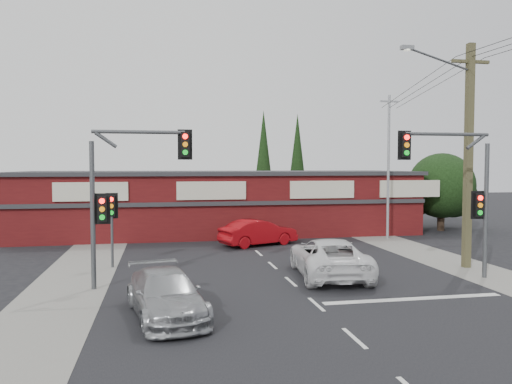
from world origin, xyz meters
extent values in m
plane|color=black|center=(0.00, 0.00, 0.00)|extent=(120.00, 120.00, 0.00)
cube|color=black|center=(0.00, 5.00, 0.01)|extent=(14.00, 70.00, 0.01)
cube|color=gray|center=(-8.50, 5.00, 0.01)|extent=(3.00, 70.00, 0.02)
cube|color=gray|center=(8.50, 5.00, 0.01)|extent=(3.00, 70.00, 0.02)
cube|color=silver|center=(3.50, -1.50, 0.01)|extent=(6.50, 0.35, 0.01)
imported|color=white|center=(1.82, 2.47, 0.80)|extent=(3.28, 5.99, 1.59)
imported|color=#9C9FA2|center=(-4.90, -1.95, 0.69)|extent=(2.78, 5.05, 1.39)
imported|color=#99090F|center=(0.49, 10.95, 0.75)|extent=(4.84, 3.18, 1.51)
cube|color=silver|center=(0.00, -4.82, 0.01)|extent=(0.12, 1.60, 0.01)
cube|color=silver|center=(0.00, -1.52, 0.01)|extent=(0.12, 1.60, 0.01)
cube|color=silver|center=(0.00, 1.77, 0.01)|extent=(0.12, 1.60, 0.01)
cube|color=silver|center=(0.00, 5.07, 0.01)|extent=(0.12, 1.60, 0.01)
cube|color=silver|center=(0.00, 8.36, 0.01)|extent=(0.12, 1.60, 0.01)
cube|color=silver|center=(0.00, 11.66, 0.01)|extent=(0.12, 1.60, 0.01)
cube|color=silver|center=(0.00, 14.95, 0.01)|extent=(0.12, 1.60, 0.01)
cube|color=silver|center=(0.00, 18.25, 0.01)|extent=(0.12, 1.60, 0.01)
cube|color=silver|center=(0.00, 21.54, 0.01)|extent=(0.12, 1.60, 0.01)
cube|color=#480E10|center=(-1.00, 17.00, 2.00)|extent=(26.00, 8.00, 4.00)
cube|color=#2D2D30|center=(-1.00, 17.00, 4.10)|extent=(26.40, 8.40, 0.25)
cube|color=beige|center=(-9.00, 12.95, 3.10)|extent=(4.20, 0.12, 1.10)
cube|color=beige|center=(-2.00, 12.95, 3.10)|extent=(4.20, 0.12, 1.10)
cube|color=beige|center=(5.00, 12.95, 3.10)|extent=(4.20, 0.12, 1.10)
cube|color=beige|center=(11.00, 12.95, 3.10)|extent=(4.20, 0.12, 1.10)
cube|color=#2D2D30|center=(-1.00, 12.90, 2.30)|extent=(26.00, 0.15, 0.25)
cylinder|color=#2D2116|center=(14.50, 15.00, 0.90)|extent=(0.50, 0.50, 1.80)
sphere|color=black|center=(14.50, 15.00, 3.20)|extent=(4.60, 4.60, 4.60)
sphere|color=black|center=(16.00, 16.00, 2.50)|extent=(3.40, 3.40, 3.40)
sphere|color=black|center=(13.20, 16.40, 2.30)|extent=(2.80, 2.80, 2.80)
cylinder|color=#2D2116|center=(3.50, 24.00, 1.00)|extent=(0.24, 0.24, 2.00)
cone|color=black|center=(3.50, 24.00, 5.50)|extent=(1.80, 1.80, 7.50)
cylinder|color=#2D2116|center=(7.00, 26.00, 1.00)|extent=(0.24, 0.24, 2.00)
cone|color=black|center=(7.00, 26.00, 5.50)|extent=(1.80, 1.80, 7.50)
cylinder|color=#47494C|center=(-7.50, 2.00, 2.75)|extent=(0.18, 0.18, 5.50)
cylinder|color=#47494C|center=(-5.80, 2.00, 5.85)|extent=(3.40, 0.14, 0.14)
cylinder|color=#47494C|center=(-6.99, 2.00, 5.55)|extent=(0.82, 0.14, 0.63)
cube|color=black|center=(-4.10, 2.00, 5.40)|extent=(0.32, 0.22, 0.95)
cube|color=black|center=(-4.10, 2.07, 5.40)|extent=(0.55, 0.04, 1.15)
cylinder|color=#FF0C07|center=(-4.10, 1.87, 5.70)|extent=(0.20, 0.06, 0.20)
cylinder|color=orange|center=(-4.10, 1.87, 5.40)|extent=(0.20, 0.06, 0.20)
cylinder|color=#0CE526|center=(-4.10, 1.87, 5.10)|extent=(0.20, 0.06, 0.20)
cube|color=black|center=(-7.15, 2.00, 3.00)|extent=(0.32, 0.22, 0.95)
cube|color=black|center=(-7.15, 2.07, 3.00)|extent=(0.55, 0.04, 1.15)
cylinder|color=#FF0C07|center=(-7.15, 1.87, 3.30)|extent=(0.20, 0.06, 0.20)
cylinder|color=orange|center=(-7.15, 1.87, 3.00)|extent=(0.20, 0.06, 0.20)
cylinder|color=#0CE526|center=(-7.15, 1.87, 2.70)|extent=(0.20, 0.06, 0.20)
cylinder|color=#47494C|center=(8.00, 1.00, 2.75)|extent=(0.18, 0.18, 5.50)
cylinder|color=#47494C|center=(6.20, 1.00, 5.85)|extent=(3.60, 0.14, 0.14)
cylinder|color=#47494C|center=(7.46, 1.00, 5.55)|extent=(0.82, 0.14, 0.63)
cube|color=black|center=(4.40, 1.00, 5.40)|extent=(0.32, 0.22, 0.95)
cube|color=black|center=(4.40, 1.07, 5.40)|extent=(0.55, 0.04, 1.15)
cylinder|color=#FF0C07|center=(4.40, 0.87, 5.70)|extent=(0.20, 0.06, 0.20)
cylinder|color=orange|center=(4.40, 0.87, 5.40)|extent=(0.20, 0.06, 0.20)
cylinder|color=#0CE526|center=(4.40, 0.87, 5.10)|extent=(0.20, 0.06, 0.20)
cube|color=black|center=(7.65, 1.00, 3.00)|extent=(0.32, 0.22, 0.95)
cube|color=black|center=(7.65, 1.07, 3.00)|extent=(0.55, 0.04, 1.15)
cylinder|color=#FF0C07|center=(7.65, 0.87, 3.30)|extent=(0.20, 0.06, 0.20)
cylinder|color=orange|center=(7.65, 0.87, 3.00)|extent=(0.20, 0.06, 0.20)
cylinder|color=#0CE526|center=(7.65, 0.87, 2.70)|extent=(0.20, 0.06, 0.20)
cylinder|color=#47494C|center=(-7.20, 6.00, 1.50)|extent=(0.12, 0.12, 3.00)
cube|color=black|center=(-7.20, 6.00, 2.80)|extent=(0.32, 0.22, 0.95)
cube|color=black|center=(-7.20, 6.07, 2.80)|extent=(0.55, 0.04, 1.15)
cylinder|color=#FF0C07|center=(-7.20, 5.87, 3.10)|extent=(0.20, 0.06, 0.20)
cylinder|color=orange|center=(-7.20, 5.87, 2.80)|extent=(0.20, 0.06, 0.20)
cylinder|color=#0CE526|center=(-7.20, 5.87, 2.50)|extent=(0.20, 0.06, 0.20)
cube|color=brown|center=(8.50, 3.00, 5.00)|extent=(0.30, 0.30, 10.00)
cube|color=brown|center=(8.50, 3.00, 9.20)|extent=(1.80, 0.14, 0.14)
cylinder|color=#47494C|center=(6.90, 2.85, 9.20)|extent=(3.23, 0.39, 0.89)
cube|color=slate|center=(5.30, 2.70, 9.60)|extent=(0.55, 0.25, 0.18)
cylinder|color=silver|center=(5.30, 2.70, 9.50)|extent=(0.28, 0.28, 0.05)
cylinder|color=gray|center=(9.00, 12.00, 4.50)|extent=(0.16, 0.16, 9.00)
cube|color=gray|center=(9.00, 12.00, 8.60)|extent=(1.20, 0.10, 0.10)
cylinder|color=black|center=(8.15, 7.50, 8.80)|extent=(0.73, 9.01, 1.22)
cylinder|color=black|center=(8.75, 7.50, 8.80)|extent=(0.52, 9.00, 1.22)
cylinder|color=black|center=(9.34, 7.50, 8.80)|extent=(0.31, 9.00, 1.22)
camera|label=1|loc=(-5.02, -17.12, 4.59)|focal=35.00mm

